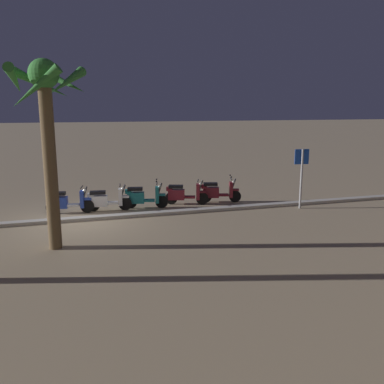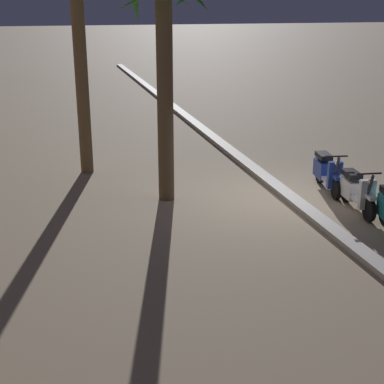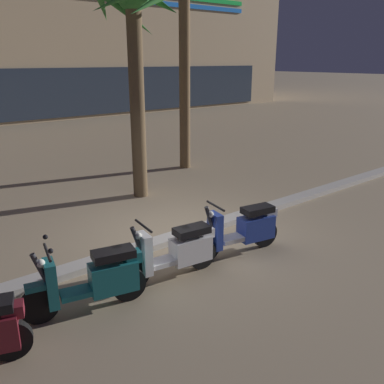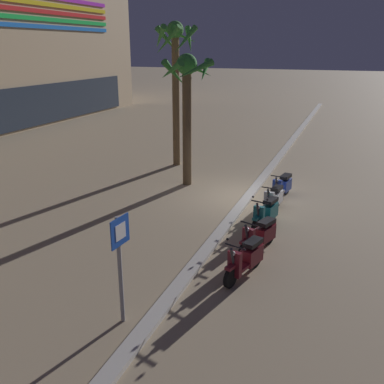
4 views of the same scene
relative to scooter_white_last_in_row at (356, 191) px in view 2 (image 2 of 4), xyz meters
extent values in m
plane|color=#9E896B|center=(1.03, 1.32, -0.44)|extent=(200.00, 200.00, 0.00)
cube|color=#BCB7AD|center=(1.03, 1.16, -0.38)|extent=(60.00, 0.36, 0.12)
cylinder|color=black|center=(-0.76, 0.09, -0.18)|extent=(0.53, 0.16, 0.52)
cylinder|color=black|center=(0.49, -0.06, -0.18)|extent=(0.53, 0.16, 0.52)
cube|color=white|center=(-0.18, 0.02, -0.12)|extent=(0.63, 0.35, 0.08)
cube|color=white|center=(0.27, -0.03, -0.03)|extent=(0.71, 0.40, 0.42)
cube|color=black|center=(0.29, -0.03, 0.31)|extent=(0.63, 0.37, 0.12)
cube|color=white|center=(-0.58, 0.07, 0.11)|extent=(0.18, 0.35, 0.66)
cube|color=white|center=(-0.76, 0.09, 0.11)|extent=(0.34, 0.20, 0.08)
cylinder|color=#333338|center=(-0.66, 0.08, 0.26)|extent=(0.29, 0.10, 0.69)
cylinder|color=black|center=(-0.58, 0.07, 0.58)|extent=(0.11, 0.56, 0.04)
sphere|color=white|center=(-0.68, 0.08, 0.44)|extent=(0.12, 0.12, 0.12)
cube|color=white|center=(0.56, -0.07, 0.21)|extent=(0.26, 0.23, 0.16)
cylinder|color=black|center=(0.71, 0.09, -0.18)|extent=(0.53, 0.19, 0.52)
cylinder|color=black|center=(1.99, -0.14, -0.18)|extent=(0.53, 0.19, 0.52)
cube|color=silver|center=(1.30, -0.02, -0.12)|extent=(0.64, 0.38, 0.08)
cube|color=#233D9E|center=(1.78, -0.10, -0.01)|extent=(0.73, 0.43, 0.44)
cube|color=black|center=(1.80, -0.10, 0.34)|extent=(0.64, 0.40, 0.12)
cube|color=#233D9E|center=(0.89, 0.06, 0.11)|extent=(0.20, 0.36, 0.66)
cube|color=#233D9E|center=(0.71, 0.09, 0.11)|extent=(0.34, 0.21, 0.08)
cylinder|color=#333338|center=(0.81, 0.07, 0.26)|extent=(0.29, 0.12, 0.69)
cylinder|color=black|center=(0.89, 0.06, 0.58)|extent=(0.14, 0.56, 0.04)
sphere|color=white|center=(0.79, 0.07, 0.44)|extent=(0.12, 0.12, 0.12)
cube|color=silver|center=(2.07, -0.15, 0.24)|extent=(0.27, 0.24, 0.16)
cylinder|color=brown|center=(4.54, 5.69, 2.70)|extent=(0.35, 0.35, 6.29)
cylinder|color=brown|center=(1.77, 4.03, 2.01)|extent=(0.37, 0.37, 4.91)
cone|color=#337A33|center=(1.96, 4.62, 4.09)|extent=(1.44, 0.68, 1.19)
camera|label=1|loc=(1.15, 16.13, 3.61)|focal=38.48mm
camera|label=2|loc=(-10.78, 6.71, 4.12)|focal=52.62mm
camera|label=3|loc=(-3.61, -4.95, 3.00)|focal=38.43mm
camera|label=4|loc=(-14.27, -2.39, 5.11)|focal=39.72mm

